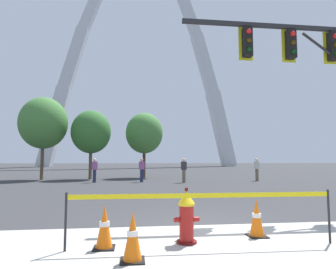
{
  "coord_description": "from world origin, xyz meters",
  "views": [
    {
      "loc": [
        -1.55,
        -6.48,
        1.5
      ],
      "look_at": [
        -0.17,
        5.0,
        2.5
      ],
      "focal_mm": 31.17,
      "sensor_mm": 36.0,
      "label": 1
    }
  ],
  "objects_px": {
    "fire_hydrant": "(186,217)",
    "pedestrian_standing_center": "(142,170)",
    "pedestrian_walking_right": "(184,170)",
    "traffic_cone_by_hydrant": "(133,237)",
    "traffic_signal_gantry": "(324,70)",
    "traffic_cone_curb_edge": "(257,218)",
    "monument_arch": "(141,67)",
    "pedestrian_walking_left": "(95,170)",
    "traffic_cone_mid_sidewalk": "(104,227)",
    "pedestrian_near_trees": "(257,169)"
  },
  "relations": [
    {
      "from": "traffic_signal_gantry",
      "to": "pedestrian_walking_right",
      "type": "height_order",
      "value": "traffic_signal_gantry"
    },
    {
      "from": "pedestrian_walking_right",
      "to": "fire_hydrant",
      "type": "bearing_deg",
      "value": -99.77
    },
    {
      "from": "monument_arch",
      "to": "pedestrian_walking_right",
      "type": "height_order",
      "value": "monument_arch"
    },
    {
      "from": "fire_hydrant",
      "to": "traffic_cone_mid_sidewalk",
      "type": "height_order",
      "value": "fire_hydrant"
    },
    {
      "from": "fire_hydrant",
      "to": "pedestrian_near_trees",
      "type": "xyz_separation_m",
      "value": [
        7.82,
        14.72,
        0.35
      ]
    },
    {
      "from": "monument_arch",
      "to": "pedestrian_walking_right",
      "type": "relative_size",
      "value": 32.76
    },
    {
      "from": "fire_hydrant",
      "to": "pedestrian_walking_right",
      "type": "distance_m",
      "value": 13.91
    },
    {
      "from": "fire_hydrant",
      "to": "traffic_cone_by_hydrant",
      "type": "height_order",
      "value": "fire_hydrant"
    },
    {
      "from": "pedestrian_walking_left",
      "to": "pedestrian_near_trees",
      "type": "bearing_deg",
      "value": 1.08
    },
    {
      "from": "traffic_cone_curb_edge",
      "to": "pedestrian_standing_center",
      "type": "xyz_separation_m",
      "value": [
        -1.82,
        14.29,
        0.46
      ]
    },
    {
      "from": "monument_arch",
      "to": "pedestrian_walking_left",
      "type": "relative_size",
      "value": 32.76
    },
    {
      "from": "pedestrian_walking_right",
      "to": "pedestrian_standing_center",
      "type": "bearing_deg",
      "value": 162.97
    },
    {
      "from": "pedestrian_standing_center",
      "to": "pedestrian_near_trees",
      "type": "xyz_separation_m",
      "value": [
        8.2,
        0.17,
        0.0
      ]
    },
    {
      "from": "traffic_cone_curb_edge",
      "to": "traffic_cone_mid_sidewalk",
      "type": "bearing_deg",
      "value": -171.69
    },
    {
      "from": "pedestrian_walking_left",
      "to": "pedestrian_standing_center",
      "type": "height_order",
      "value": "same"
    },
    {
      "from": "pedestrian_standing_center",
      "to": "fire_hydrant",
      "type": "bearing_deg",
      "value": -88.5
    },
    {
      "from": "traffic_signal_gantry",
      "to": "traffic_cone_mid_sidewalk",
      "type": "bearing_deg",
      "value": -154.19
    },
    {
      "from": "fire_hydrant",
      "to": "traffic_cone_curb_edge",
      "type": "xyz_separation_m",
      "value": [
        1.44,
        0.26,
        -0.11
      ]
    },
    {
      "from": "traffic_signal_gantry",
      "to": "pedestrian_near_trees",
      "type": "distance_m",
      "value": 12.66
    },
    {
      "from": "traffic_cone_by_hydrant",
      "to": "pedestrian_walking_left",
      "type": "xyz_separation_m",
      "value": [
        -2.52,
        15.34,
        0.46
      ]
    },
    {
      "from": "monument_arch",
      "to": "traffic_cone_curb_edge",
      "type": "bearing_deg",
      "value": -89.17
    },
    {
      "from": "traffic_cone_mid_sidewalk",
      "to": "traffic_signal_gantry",
      "type": "bearing_deg",
      "value": 25.81
    },
    {
      "from": "fire_hydrant",
      "to": "pedestrian_walking_left",
      "type": "height_order",
      "value": "pedestrian_walking_left"
    },
    {
      "from": "pedestrian_walking_left",
      "to": "traffic_cone_curb_edge",
      "type": "bearing_deg",
      "value": -70.93
    },
    {
      "from": "pedestrian_standing_center",
      "to": "pedestrian_walking_right",
      "type": "bearing_deg",
      "value": -17.03
    },
    {
      "from": "fire_hydrant",
      "to": "traffic_cone_curb_edge",
      "type": "height_order",
      "value": "fire_hydrant"
    },
    {
      "from": "traffic_cone_curb_edge",
      "to": "pedestrian_walking_right",
      "type": "height_order",
      "value": "pedestrian_walking_right"
    },
    {
      "from": "traffic_signal_gantry",
      "to": "pedestrian_standing_center",
      "type": "relative_size",
      "value": 4.04
    },
    {
      "from": "pedestrian_standing_center",
      "to": "pedestrian_walking_right",
      "type": "xyz_separation_m",
      "value": [
        2.74,
        -0.84,
        0.0
      ]
    },
    {
      "from": "traffic_signal_gantry",
      "to": "monument_arch",
      "type": "distance_m",
      "value": 59.81
    },
    {
      "from": "monument_arch",
      "to": "traffic_cone_by_hydrant",
      "type": "bearing_deg",
      "value": -91.46
    },
    {
      "from": "fire_hydrant",
      "to": "traffic_signal_gantry",
      "type": "bearing_deg",
      "value": 30.66
    },
    {
      "from": "traffic_cone_by_hydrant",
      "to": "pedestrian_near_trees",
      "type": "height_order",
      "value": "pedestrian_near_trees"
    },
    {
      "from": "traffic_signal_gantry",
      "to": "pedestrian_near_trees",
      "type": "bearing_deg",
      "value": 76.05
    },
    {
      "from": "traffic_cone_curb_edge",
      "to": "monument_arch",
      "type": "height_order",
      "value": "monument_arch"
    },
    {
      "from": "traffic_cone_by_hydrant",
      "to": "pedestrian_walking_left",
      "type": "bearing_deg",
      "value": 99.33
    },
    {
      "from": "traffic_cone_mid_sidewalk",
      "to": "traffic_cone_curb_edge",
      "type": "distance_m",
      "value": 2.91
    },
    {
      "from": "traffic_cone_mid_sidewalk",
      "to": "pedestrian_standing_center",
      "type": "height_order",
      "value": "pedestrian_standing_center"
    },
    {
      "from": "traffic_cone_by_hydrant",
      "to": "traffic_signal_gantry",
      "type": "relative_size",
      "value": 0.11
    },
    {
      "from": "monument_arch",
      "to": "pedestrian_near_trees",
      "type": "relative_size",
      "value": 32.76
    },
    {
      "from": "traffic_cone_mid_sidewalk",
      "to": "traffic_signal_gantry",
      "type": "distance_m",
      "value": 8.04
    },
    {
      "from": "pedestrian_walking_right",
      "to": "traffic_cone_curb_edge",
      "type": "bearing_deg",
      "value": -93.91
    },
    {
      "from": "traffic_signal_gantry",
      "to": "monument_arch",
      "type": "xyz_separation_m",
      "value": [
        -4.31,
        56.8,
        18.21
      ]
    },
    {
      "from": "traffic_cone_by_hydrant",
      "to": "pedestrian_walking_left",
      "type": "distance_m",
      "value": 15.56
    },
    {
      "from": "fire_hydrant",
      "to": "traffic_cone_by_hydrant",
      "type": "distance_m",
      "value": 1.28
    },
    {
      "from": "pedestrian_standing_center",
      "to": "pedestrian_walking_right",
      "type": "relative_size",
      "value": 1.0
    },
    {
      "from": "traffic_cone_curb_edge",
      "to": "pedestrian_near_trees",
      "type": "xyz_separation_m",
      "value": [
        6.38,
        14.46,
        0.46
      ]
    },
    {
      "from": "traffic_cone_curb_edge",
      "to": "pedestrian_near_trees",
      "type": "distance_m",
      "value": 15.81
    },
    {
      "from": "pedestrian_walking_left",
      "to": "pedestrian_walking_right",
      "type": "bearing_deg",
      "value": -7.75
    },
    {
      "from": "fire_hydrant",
      "to": "pedestrian_standing_center",
      "type": "distance_m",
      "value": 14.55
    }
  ]
}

